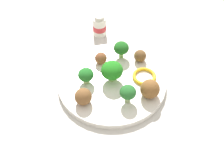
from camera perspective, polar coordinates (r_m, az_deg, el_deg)
ground_plane at (r=0.77m, az=0.00°, el=-1.82°), size 4.00×4.00×0.00m
plate at (r=0.76m, az=0.00°, el=-1.43°), size 0.28×0.28×0.02m
broccoli_floret_back_left at (r=0.69m, az=3.11°, el=-3.55°), size 0.04×0.04×0.05m
broccoli_floret_mid_left at (r=0.73m, az=0.20°, el=0.78°), size 0.06×0.06×0.06m
broccoli_floret_near_rim at (r=0.74m, az=-5.09°, el=-0.12°), size 0.04×0.04×0.04m
broccoli_floret_front_left at (r=0.80m, az=1.82°, el=5.11°), size 0.04×0.04×0.05m
meatball_front_right at (r=0.80m, az=5.47°, el=3.61°), size 0.03×0.03×0.03m
meatball_front_left at (r=0.70m, az=-5.61°, el=-4.30°), size 0.04×0.04×0.04m
meatball_back_right at (r=0.79m, az=-2.18°, el=3.17°), size 0.03×0.03×0.03m
meatball_back_left at (r=0.71m, az=7.39°, el=-2.81°), size 0.05×0.05×0.05m
pepper_ring_back_right at (r=0.76m, az=6.28°, el=-0.36°), size 0.07×0.07×0.01m
yogurt_bottle at (r=0.90m, az=-2.45°, el=9.38°), size 0.04×0.04×0.07m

